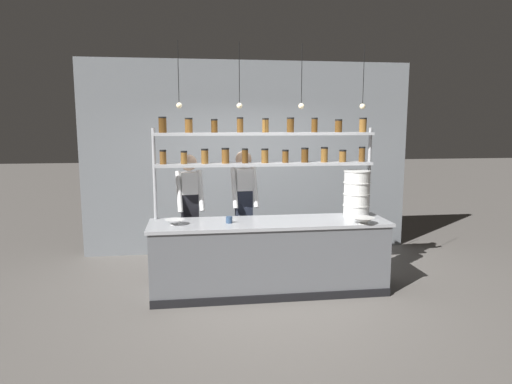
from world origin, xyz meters
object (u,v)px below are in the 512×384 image
at_px(chef_left, 190,208).
at_px(chef_center, 244,204).
at_px(container_stack, 357,193).
at_px(prep_bowl_center_front, 363,221).
at_px(serving_cup_front, 229,220).
at_px(prep_bowl_near_left, 175,222).
at_px(spice_shelf_unit, 266,152).

relative_size(chef_left, chef_center, 0.98).
height_order(chef_left, container_stack, chef_left).
xyz_separation_m(chef_center, prep_bowl_center_front, (1.35, -1.00, -0.06)).
bearing_deg(serving_cup_front, prep_bowl_near_left, 179.96).
relative_size(chef_center, prep_bowl_center_front, 6.09).
distance_m(chef_center, prep_bowl_near_left, 1.18).
distance_m(container_stack, prep_bowl_near_left, 2.37).
bearing_deg(serving_cup_front, chef_left, 125.33).
xyz_separation_m(chef_left, prep_bowl_near_left, (-0.18, -0.68, -0.05)).
relative_size(chef_left, prep_bowl_near_left, 7.19).
distance_m(spice_shelf_unit, chef_center, 0.86).
xyz_separation_m(chef_center, prep_bowl_near_left, (-0.92, -0.73, -0.07)).
xyz_separation_m(spice_shelf_unit, chef_left, (-0.99, 0.31, -0.77)).
xyz_separation_m(chef_left, serving_cup_front, (0.48, -0.68, -0.04)).
xyz_separation_m(prep_bowl_near_left, serving_cup_front, (0.66, -0.00, 0.01)).
xyz_separation_m(prep_bowl_center_front, serving_cup_front, (-1.61, 0.27, 0.00)).
bearing_deg(prep_bowl_center_front, prep_bowl_near_left, 173.30).
height_order(container_stack, prep_bowl_near_left, container_stack).
bearing_deg(prep_bowl_near_left, chef_center, 38.49).
distance_m(chef_center, serving_cup_front, 0.78).
height_order(prep_bowl_near_left, serving_cup_front, serving_cup_front).
height_order(chef_left, prep_bowl_near_left, chef_left).
bearing_deg(chef_center, chef_left, 178.51).
xyz_separation_m(spice_shelf_unit, serving_cup_front, (-0.51, -0.37, -0.81)).
height_order(container_stack, serving_cup_front, container_stack).
bearing_deg(chef_left, serving_cup_front, -63.58).
relative_size(container_stack, prep_bowl_near_left, 2.52).
bearing_deg(prep_bowl_near_left, spice_shelf_unit, 17.46).
bearing_deg(spice_shelf_unit, chef_left, 162.74).
height_order(chef_left, prep_bowl_center_front, chef_left).
bearing_deg(prep_bowl_center_front, chef_center, 143.35).
height_order(spice_shelf_unit, prep_bowl_near_left, spice_shelf_unit).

